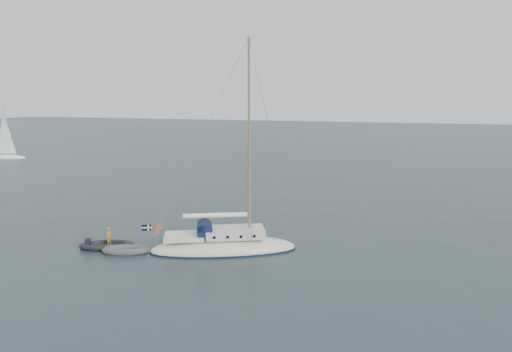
% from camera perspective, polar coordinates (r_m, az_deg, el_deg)
% --- Properties ---
extents(ground, '(300.00, 300.00, 0.00)m').
position_cam_1_polar(ground, '(31.35, 1.78, -9.37)').
color(ground, black).
rests_on(ground, ground).
extents(sailboat, '(9.91, 2.97, 14.12)m').
position_cam_1_polar(sailboat, '(32.42, -3.73, -6.77)').
color(sailboat, silver).
rests_on(sailboat, ground).
extents(dinghy, '(3.01, 1.36, 0.43)m').
position_cam_1_polar(dinghy, '(33.31, -14.69, -8.20)').
color(dinghy, '#4D4D52').
rests_on(dinghy, ground).
extents(rib, '(3.58, 1.63, 1.40)m').
position_cam_1_polar(rib, '(34.65, -16.71, -7.55)').
color(rib, black).
rests_on(rib, ground).
extents(distant_yacht_a, '(6.07, 3.24, 8.04)m').
position_cam_1_polar(distant_yacht_a, '(87.24, -26.73, 4.07)').
color(distant_yacht_a, white).
rests_on(distant_yacht_a, ground).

